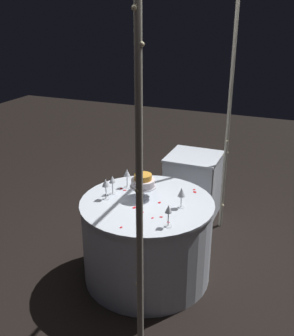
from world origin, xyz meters
TOP-DOWN VIEW (x-y plane):
  - ground_plane at (0.00, 0.00)m, footprint 12.00×12.00m
  - decorative_arch at (0.00, 0.41)m, footprint 2.24×0.06m
  - main_table at (0.00, 0.00)m, footprint 1.11×1.11m
  - side_table at (-1.20, 0.06)m, footprint 0.55×0.55m
  - tiered_cake at (-0.06, -0.06)m, footprint 0.22×0.22m
  - wine_glass_0 at (-0.01, 0.29)m, footprint 0.06×0.06m
  - wine_glass_1 at (0.31, 0.29)m, footprint 0.06×0.06m
  - wine_glass_2 at (0.08, -0.34)m, footprint 0.06×0.06m
  - wine_glass_3 at (-0.03, -0.33)m, footprint 0.06×0.06m
  - wine_glass_4 at (-0.20, -0.27)m, footprint 0.06×0.06m
  - rose_petal_0 at (0.15, 0.00)m, footprint 0.03×0.03m
  - rose_petal_1 at (-0.02, 0.10)m, footprint 0.03×0.02m
  - rose_petal_2 at (-0.15, -0.31)m, footprint 0.04×0.03m
  - rose_petal_3 at (0.24, 0.15)m, footprint 0.03×0.03m
  - rose_petal_4 at (-0.12, -0.26)m, footprint 0.03×0.03m
  - rose_petal_5 at (-0.32, 0.31)m, footprint 0.05×0.05m
  - rose_petal_6 at (0.14, -0.05)m, footprint 0.04×0.03m
  - rose_petal_7 at (-0.37, 0.30)m, footprint 0.03×0.03m
  - rose_petal_8 at (0.26, 0.28)m, footprint 0.03×0.03m
  - rose_petal_9 at (0.20, 0.20)m, footprint 0.03×0.03m
  - rose_petal_10 at (0.08, -0.03)m, footprint 0.03×0.03m
  - rose_petal_11 at (0.19, 0.04)m, footprint 0.04×0.04m
  - rose_petal_12 at (0.46, -0.01)m, footprint 0.03×0.02m

SIDE VIEW (x-z plane):
  - ground_plane at x=0.00m, z-range 0.00..0.00m
  - main_table at x=0.00m, z-range 0.00..0.72m
  - side_table at x=-1.20m, z-range 0.00..0.73m
  - rose_petal_0 at x=0.15m, z-range 0.72..0.73m
  - rose_petal_1 at x=-0.02m, z-range 0.72..0.73m
  - rose_petal_2 at x=-0.15m, z-range 0.72..0.73m
  - rose_petal_3 at x=0.24m, z-range 0.72..0.73m
  - rose_petal_4 at x=-0.12m, z-range 0.72..0.73m
  - rose_petal_5 at x=-0.32m, z-range 0.72..0.73m
  - rose_petal_6 at x=0.14m, z-range 0.72..0.73m
  - rose_petal_7 at x=-0.37m, z-range 0.72..0.73m
  - rose_petal_8 at x=0.26m, z-range 0.72..0.73m
  - rose_petal_9 at x=0.20m, z-range 0.72..0.73m
  - rose_petal_10 at x=0.08m, z-range 0.72..0.73m
  - rose_petal_11 at x=0.19m, z-range 0.72..0.73m
  - rose_petal_12 at x=0.46m, z-range 0.72..0.73m
  - wine_glass_3 at x=-0.03m, z-range 0.76..0.93m
  - wine_glass_0 at x=-0.01m, z-range 0.76..0.93m
  - wine_glass_1 at x=0.31m, z-range 0.76..0.93m
  - wine_glass_4 at x=-0.20m, z-range 0.76..0.94m
  - wine_glass_2 at x=0.08m, z-range 0.77..0.95m
  - tiered_cake at x=-0.06m, z-range 0.76..0.97m
  - decorative_arch at x=0.00m, z-range 0.37..2.75m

